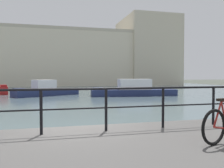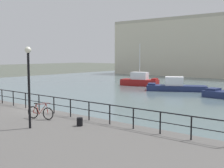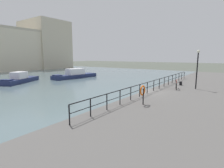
{
  "view_description": "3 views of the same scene",
  "coord_description": "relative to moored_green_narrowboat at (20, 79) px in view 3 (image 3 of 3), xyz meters",
  "views": [
    {
      "loc": [
        -0.66,
        -6.46,
        2.33
      ],
      "look_at": [
        2.83,
        7.06,
        1.85
      ],
      "focal_mm": 38.01,
      "sensor_mm": 36.0,
      "label": 1
    },
    {
      "loc": [
        16.91,
        -12.66,
        4.65
      ],
      "look_at": [
        0.14,
        7.52,
        2.1
      ],
      "focal_mm": 47.44,
      "sensor_mm": 36.0,
      "label": 2
    },
    {
      "loc": [
        -15.62,
        -7.32,
        4.38
      ],
      "look_at": [
        0.27,
        4.14,
        1.26
      ],
      "focal_mm": 27.59,
      "sensor_mm": 36.0,
      "label": 3
    }
  ],
  "objects": [
    {
      "name": "moored_green_narrowboat",
      "position": [
        0.0,
        0.0,
        0.0
      ],
      "size": [
        7.75,
        5.52,
        1.85
      ],
      "rotation": [
        0.0,
        0.0,
        3.64
      ],
      "color": "navy",
      "rests_on": "water_basin"
    },
    {
      "name": "moored_harbor_tender",
      "position": [
        9.96,
        -2.59,
        0.06
      ],
      "size": [
        10.04,
        3.25,
        1.94
      ],
      "rotation": [
        0.0,
        0.0,
        3.05
      ],
      "color": "navy",
      "rests_on": "water_basin"
    },
    {
      "name": "quay_promenade",
      "position": [
        1.31,
        -28.75,
        -0.16
      ],
      "size": [
        56.0,
        13.0,
        0.96
      ],
      "primitive_type": "cube",
      "color": "#565451",
      "rests_on": "ground_plane"
    },
    {
      "name": "parked_bicycle",
      "position": [
        4.24,
        -24.59,
        0.72
      ],
      "size": [
        1.71,
        0.57,
        0.98
      ],
      "rotation": [
        0.0,
        0.0,
        0.29
      ],
      "color": "black",
      "rests_on": "quay_promenade"
    },
    {
      "name": "life_ring_stand",
      "position": [
        -3.23,
        -24.29,
        1.3
      ],
      "size": [
        0.75,
        0.16,
        1.4
      ],
      "color": "black",
      "rests_on": "quay_promenade"
    },
    {
      "name": "water_basin",
      "position": [
        1.31,
        7.95,
        -0.63
      ],
      "size": [
        80.0,
        60.0,
        0.01
      ],
      "primitive_type": "cube",
      "color": "slate",
      "rests_on": "ground_plane"
    },
    {
      "name": "mooring_bollard",
      "position": [
        7.2,
        -24.3,
        0.55
      ],
      "size": [
        0.32,
        0.32,
        0.44
      ],
      "primitive_type": "cylinder",
      "color": "black",
      "rests_on": "quay_promenade"
    },
    {
      "name": "ground_plane",
      "position": [
        1.31,
        -22.25,
        -0.64
      ],
      "size": [
        240.0,
        240.0,
        0.0
      ],
      "primitive_type": "plane",
      "color": "#4C5147"
    },
    {
      "name": "quay_lamp_post",
      "position": [
        5.6,
        -26.25,
        3.0
      ],
      "size": [
        0.32,
        0.32,
        4.11
      ],
      "color": "black",
      "rests_on": "quay_promenade"
    },
    {
      "name": "quay_railing",
      "position": [
        2.75,
        -23.0,
        1.06
      ],
      "size": [
        23.29,
        0.07,
        1.08
      ],
      "color": "black",
      "rests_on": "quay_promenade"
    }
  ]
}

